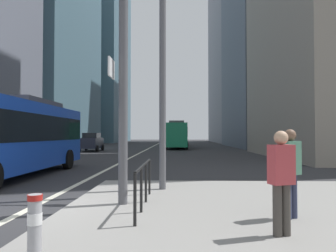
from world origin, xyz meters
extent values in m
plane|color=#303033|center=(0.00, 20.00, 0.00)|extent=(160.00, 160.00, 0.00)
cube|color=gray|center=(5.50, -1.00, 0.07)|extent=(9.00, 10.00, 0.15)
cube|color=beige|center=(0.00, 30.00, 0.01)|extent=(0.20, 80.00, 0.01)
cube|color=slate|center=(-16.00, 39.95, 16.48)|extent=(11.01, 22.57, 32.96)
cube|color=slate|center=(-16.00, 68.18, 19.32)|extent=(13.73, 23.52, 38.63)
cube|color=slate|center=(17.00, 39.00, 15.19)|extent=(11.21, 19.73, 30.37)
cube|color=gray|center=(17.00, 64.51, 22.87)|extent=(10.28, 25.77, 45.74)
cube|color=blue|center=(-3.28, 5.55, 1.73)|extent=(2.55, 10.89, 2.75)
cube|color=black|center=(-3.28, 5.55, 2.07)|extent=(2.59, 10.68, 1.10)
cube|color=#4C4C51|center=(-3.29, 7.18, 3.25)|extent=(1.77, 3.92, 0.30)
cylinder|color=black|center=(-2.10, 9.04, 0.50)|extent=(0.30, 1.00, 1.00)
cylinder|color=black|center=(-4.50, 9.03, 0.50)|extent=(0.30, 1.00, 1.00)
cube|color=#198456|center=(3.56, 33.41, 1.73)|extent=(2.67, 10.83, 2.75)
cube|color=black|center=(3.56, 33.41, 2.07)|extent=(2.71, 10.62, 1.10)
cube|color=#4C4C51|center=(3.54, 31.79, 3.25)|extent=(1.81, 3.91, 0.30)
cylinder|color=black|center=(2.42, 36.88, 0.50)|extent=(0.32, 1.00, 1.00)
cylinder|color=black|center=(4.82, 36.85, 0.50)|extent=(0.32, 1.00, 1.00)
cylinder|color=black|center=(2.31, 29.98, 0.50)|extent=(0.32, 1.00, 1.00)
cylinder|color=black|center=(4.71, 29.94, 0.50)|extent=(0.32, 1.00, 1.00)
cube|color=#232838|center=(-5.59, 26.61, 0.87)|extent=(1.94, 4.36, 1.10)
cube|color=black|center=(-5.60, 26.76, 1.68)|extent=(1.58, 2.38, 0.52)
cylinder|color=black|center=(-4.62, 25.18, 0.32)|extent=(0.24, 0.65, 0.64)
cylinder|color=black|center=(-6.44, 25.11, 0.32)|extent=(0.24, 0.65, 0.64)
cylinder|color=black|center=(-4.74, 28.10, 0.32)|extent=(0.24, 0.65, 0.64)
cylinder|color=black|center=(-6.56, 28.03, 0.32)|extent=(0.24, 0.65, 0.64)
cube|color=gold|center=(3.61, 51.45, 0.87)|extent=(1.99, 4.59, 1.10)
cube|color=black|center=(3.61, 51.30, 1.68)|extent=(1.61, 2.51, 0.52)
cylinder|color=black|center=(2.63, 52.94, 0.32)|extent=(0.25, 0.65, 0.64)
cylinder|color=black|center=(4.44, 53.03, 0.32)|extent=(0.25, 0.65, 0.64)
cylinder|color=black|center=(2.77, 49.88, 0.32)|extent=(0.25, 0.65, 0.64)
cylinder|color=black|center=(4.59, 49.96, 0.32)|extent=(0.25, 0.65, 0.64)
cube|color=maroon|center=(4.34, 43.92, 0.87)|extent=(1.88, 4.25, 1.10)
cube|color=black|center=(4.33, 43.77, 1.68)|extent=(1.55, 2.31, 0.52)
cylinder|color=black|center=(3.46, 45.37, 0.32)|extent=(0.23, 0.64, 0.64)
cylinder|color=black|center=(5.28, 45.32, 0.32)|extent=(0.23, 0.64, 0.64)
cylinder|color=black|center=(3.39, 42.51, 0.32)|extent=(0.23, 0.64, 0.64)
cylinder|color=black|center=(5.21, 42.46, 0.32)|extent=(0.23, 0.64, 0.64)
cylinder|color=#515156|center=(2.27, 0.15, 3.15)|extent=(0.22, 0.22, 6.00)
cube|color=white|center=(2.02, -0.03, 3.35)|extent=(0.04, 0.60, 0.44)
cylinder|color=#56565B|center=(3.12, 2.22, 4.15)|extent=(0.20, 0.20, 8.00)
cylinder|color=#99999E|center=(1.66, -3.21, 0.57)|extent=(0.18, 0.18, 0.85)
cylinder|color=white|center=(1.66, -3.21, 0.68)|extent=(0.19, 0.19, 0.15)
cylinder|color=#B21E19|center=(1.66, -3.21, 0.96)|extent=(0.20, 0.20, 0.08)
cylinder|color=black|center=(2.80, -1.67, 0.62)|extent=(0.06, 0.06, 0.95)
cylinder|color=black|center=(2.80, -0.66, 0.62)|extent=(0.06, 0.06, 0.95)
cylinder|color=black|center=(2.80, 0.36, 0.62)|extent=(0.06, 0.06, 0.95)
cylinder|color=black|center=(2.80, 1.38, 0.62)|extent=(0.06, 0.06, 0.95)
cylinder|color=black|center=(2.80, -0.15, 1.10)|extent=(0.06, 3.05, 0.06)
cylinder|color=#423D38|center=(5.19, -2.18, 0.57)|extent=(0.15, 0.15, 0.84)
cylinder|color=#423D38|center=(5.34, -2.13, 0.57)|extent=(0.15, 0.15, 0.84)
cube|color=#B73D42|center=(5.26, -2.16, 1.31)|extent=(0.44, 0.35, 0.64)
sphere|color=tan|center=(5.26, -2.16, 1.75)|extent=(0.23, 0.23, 0.23)
cylinder|color=#2D334C|center=(5.86, -1.02, 0.58)|extent=(0.15, 0.15, 0.86)
cylinder|color=#2D334C|center=(5.72, -1.11, 0.58)|extent=(0.15, 0.15, 0.86)
cube|color=#4C7F66|center=(5.79, -1.06, 1.34)|extent=(0.45, 0.40, 0.66)
sphere|color=brown|center=(5.79, -1.06, 1.79)|extent=(0.24, 0.24, 0.24)
camera|label=1|loc=(3.56, -7.47, 1.80)|focal=34.32mm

